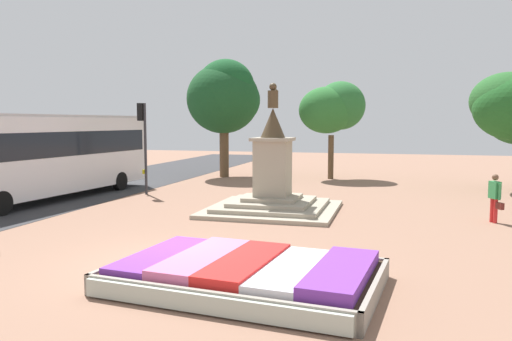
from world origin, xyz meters
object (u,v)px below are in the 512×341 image
Objects in this scene: city_bus at (41,152)px; statue_monument at (273,187)px; flower_planter at (246,274)px; traffic_light_far_corner at (143,132)px; pedestrian_with_handbag at (495,196)px.

statue_monument is at bearing 0.77° from city_bus.
statue_monument is at bearing 99.98° from flower_planter.
traffic_light_far_corner reaches higher than flower_planter.
flower_planter is 14.41m from city_bus.
city_bus is 17.70m from pedestrian_with_handbag.
pedestrian_with_handbag reaches higher than flower_planter.
city_bus is (-11.56, 8.40, 1.82)m from flower_planter.
city_bus is at bearing -138.99° from traffic_light_far_corner.
statue_monument is 10.12m from city_bus.
pedestrian_with_handbag is (17.66, -0.01, -1.17)m from city_bus.
pedestrian_with_handbag is at bearing 53.98° from flower_planter.
city_bus is (-3.29, -2.86, -0.78)m from traffic_light_far_corner.
statue_monument is 7.55m from traffic_light_far_corner.
traffic_light_far_corner is at bearing 126.30° from flower_planter.
flower_planter is at bearing -36.02° from city_bus.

